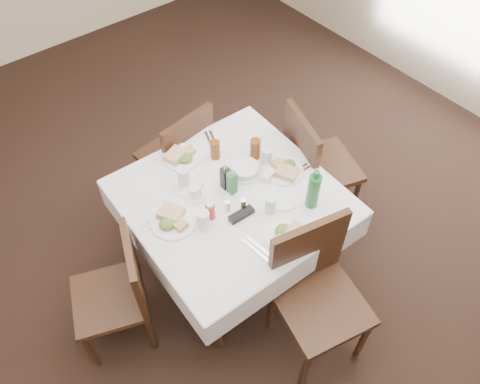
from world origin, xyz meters
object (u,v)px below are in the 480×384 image
(dining_table, at_px, (231,205))
(chair_south, at_px, (314,285))
(chair_north, at_px, (181,153))
(green_bottle, at_px, (313,190))
(water_w, at_px, (204,220))
(chair_west, at_px, (121,288))
(chair_east, at_px, (312,162))
(oil_cruet_dark, at_px, (225,177))
(water_s, at_px, (270,205))
(coffee_mug, at_px, (196,192))
(water_n, at_px, (184,177))
(water_e, at_px, (267,156))
(oil_cruet_green, at_px, (232,182))
(ketchup_bottle, at_px, (210,211))
(bread_basket, at_px, (245,170))

(dining_table, xyz_separation_m, chair_south, (0.06, -0.69, -0.10))
(chair_north, bearing_deg, green_bottle, -76.42)
(dining_table, xyz_separation_m, water_w, (-0.27, -0.09, 0.15))
(chair_south, distance_m, chair_west, 1.12)
(chair_east, bearing_deg, oil_cruet_dark, 175.15)
(water_s, xyz_separation_m, green_bottle, (0.23, -0.11, 0.07))
(water_s, xyz_separation_m, oil_cruet_dark, (-0.09, 0.32, 0.03))
(chair_west, bearing_deg, coffee_mug, 9.74)
(water_n, relative_size, green_bottle, 0.49)
(chair_west, bearing_deg, chair_north, 37.49)
(water_n, height_order, water_w, water_n)
(dining_table, bearing_deg, coffee_mug, 143.17)
(green_bottle, bearing_deg, water_n, 129.70)
(chair_north, height_order, water_n, chair_north)
(chair_east, bearing_deg, water_e, 171.72)
(chair_south, bearing_deg, chair_west, 140.49)
(coffee_mug, bearing_deg, water_s, -53.11)
(chair_north, distance_m, water_w, 0.91)
(chair_west, xyz_separation_m, water_w, (0.54, -0.11, 0.32))
(chair_east, height_order, oil_cruet_green, chair_east)
(dining_table, relative_size, water_s, 10.39)
(dining_table, height_order, chair_west, chair_west)
(water_s, bearing_deg, ketchup_bottle, 147.41)
(bread_basket, bearing_deg, chair_east, -7.45)
(ketchup_bottle, height_order, coffee_mug, ketchup_bottle)
(dining_table, xyz_separation_m, oil_cruet_green, (0.02, 0.02, 0.18))
(water_s, height_order, water_w, water_w)
(oil_cruet_dark, bearing_deg, bread_basket, 4.19)
(oil_cruet_dark, distance_m, green_bottle, 0.53)
(chair_east, distance_m, water_w, 1.05)
(water_e, distance_m, oil_cruet_green, 0.33)
(bread_basket, distance_m, green_bottle, 0.48)
(water_e, xyz_separation_m, bread_basket, (-0.17, 0.02, -0.03))
(water_n, height_order, oil_cruet_green, oil_cruet_green)
(chair_east, xyz_separation_m, water_n, (-0.91, 0.24, 0.27))
(water_e, bearing_deg, ketchup_bottle, -167.00)
(chair_north, relative_size, water_s, 7.66)
(dining_table, height_order, oil_cruet_dark, oil_cruet_dark)
(chair_north, relative_size, chair_west, 1.05)
(coffee_mug, bearing_deg, chair_east, -6.89)
(chair_west, relative_size, water_e, 7.65)
(water_e, relative_size, ketchup_bottle, 0.94)
(oil_cruet_dark, bearing_deg, chair_south, -87.12)
(chair_north, distance_m, green_bottle, 1.14)
(dining_table, bearing_deg, oil_cruet_dark, 77.07)
(water_e, relative_size, oil_cruet_green, 0.56)
(water_n, height_order, green_bottle, green_bottle)
(water_w, relative_size, oil_cruet_dark, 0.66)
(dining_table, height_order, chair_south, chair_south)
(chair_north, distance_m, oil_cruet_green, 0.75)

